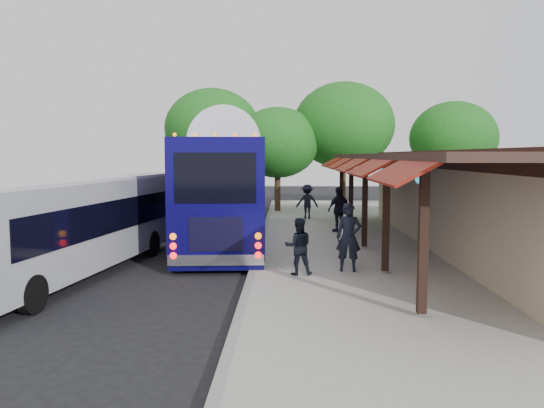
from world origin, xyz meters
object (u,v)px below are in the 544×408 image
(ped_a, at_px, (349,237))
(city_bus, at_px, (74,222))
(ped_b, at_px, (298,246))
(sign_board, at_px, (342,239))
(coach_bus, at_px, (226,184))
(ped_d, at_px, (307,202))
(ped_c, at_px, (339,209))

(ped_a, bearing_deg, city_bus, -172.75)
(ped_b, height_order, sign_board, ped_b)
(city_bus, distance_m, ped_b, 6.41)
(ped_a, relative_size, ped_b, 1.24)
(ped_a, bearing_deg, ped_b, -154.70)
(coach_bus, xyz_separation_m, city_bus, (-3.57, -6.55, -0.74))
(coach_bus, relative_size, sign_board, 11.44)
(ped_b, height_order, ped_d, ped_d)
(coach_bus, bearing_deg, sign_board, -57.88)
(city_bus, height_order, ped_a, city_bus)
(coach_bus, height_order, city_bus, coach_bus)
(ped_d, bearing_deg, sign_board, 86.31)
(ped_a, relative_size, sign_board, 1.67)
(city_bus, distance_m, ped_a, 7.82)
(city_bus, relative_size, ped_c, 5.43)
(sign_board, bearing_deg, city_bus, 176.26)
(ped_b, height_order, ped_c, ped_c)
(coach_bus, bearing_deg, city_bus, -122.70)
(coach_bus, height_order, ped_c, coach_bus)
(ped_d, bearing_deg, ped_a, 86.59)
(ped_d, bearing_deg, ped_b, 80.18)
(coach_bus, xyz_separation_m, ped_a, (4.24, -6.46, -1.15))
(ped_a, height_order, ped_c, ped_a)
(city_bus, bearing_deg, ped_d, 68.31)
(ped_b, bearing_deg, ped_c, -107.31)
(ped_a, xyz_separation_m, ped_b, (-1.43, -0.48, -0.19))
(ped_d, bearing_deg, city_bus, 54.05)
(city_bus, height_order, sign_board, city_bus)
(ped_b, xyz_separation_m, ped_c, (1.94, 8.27, 0.19))
(ped_a, height_order, ped_d, ped_a)
(ped_a, bearing_deg, sign_board, 103.81)
(ped_c, bearing_deg, city_bus, 13.51)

